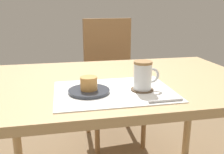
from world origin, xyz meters
TOP-DOWN VIEW (x-y plane):
  - dining_table at (0.00, 0.00)m, footprint 1.25×0.81m
  - wooden_chair at (0.10, 0.75)m, footprint 0.45×0.45m
  - placemat at (-0.07, -0.17)m, footprint 0.47×0.34m
  - pastry_plate at (-0.17, -0.17)m, footprint 0.16×0.16m
  - pastry at (-0.17, -0.17)m, footprint 0.07×0.07m
  - coffee_coaster at (0.04, -0.19)m, footprint 0.09×0.09m
  - coffee_mug at (0.04, -0.19)m, footprint 0.11×0.07m
  - teaspoon at (0.08, -0.32)m, footprint 0.13×0.01m

SIDE VIEW (x-z plane):
  - wooden_chair at x=0.10m, z-range 0.04..0.99m
  - dining_table at x=0.00m, z-range 0.28..0.99m
  - placemat at x=-0.07m, z-range 0.71..0.72m
  - coffee_coaster at x=0.04m, z-range 0.72..0.72m
  - teaspoon at x=0.08m, z-range 0.72..0.73m
  - pastry_plate at x=-0.17m, z-range 0.72..0.73m
  - pastry at x=-0.17m, z-range 0.73..0.78m
  - coffee_mug at x=0.04m, z-range 0.72..0.84m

